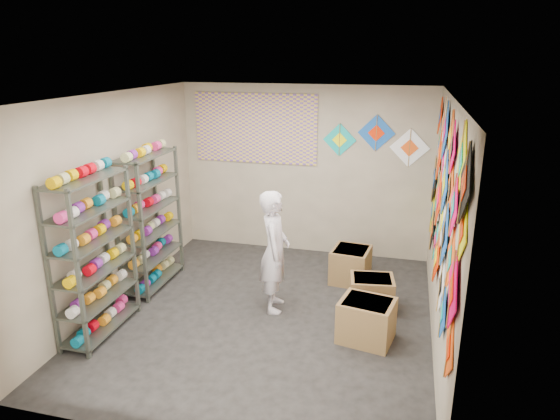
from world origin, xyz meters
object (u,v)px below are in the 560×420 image
(carton_b, at_px, (371,294))
(carton_c, at_px, (351,265))
(shelf_rack_back, at_px, (150,221))
(shopkeeper, at_px, (275,251))
(shelf_rack_front, at_px, (94,257))
(carton_a, at_px, (366,321))

(carton_b, distance_m, carton_c, 0.86)
(shelf_rack_back, xyz_separation_m, shopkeeper, (1.83, -0.24, -0.17))
(carton_c, bearing_deg, shelf_rack_front, -135.20)
(shopkeeper, bearing_deg, carton_a, -122.65)
(carton_a, bearing_deg, shelf_rack_front, -158.03)
(shelf_rack_back, distance_m, carton_a, 3.20)
(shelf_rack_back, height_order, carton_b, shelf_rack_back)
(shelf_rack_front, distance_m, carton_b, 3.39)
(shelf_rack_front, bearing_deg, carton_a, 10.89)
(shopkeeper, distance_m, carton_b, 1.36)
(shopkeeper, xyz_separation_m, carton_c, (0.85, 1.04, -0.54))
(carton_b, xyz_separation_m, carton_c, (-0.36, 0.79, 0.02))
(shopkeeper, distance_m, carton_a, 1.40)
(carton_a, distance_m, carton_c, 1.56)
(shelf_rack_back, distance_m, carton_c, 2.89)
(shopkeeper, bearing_deg, carton_c, -50.37)
(shelf_rack_back, distance_m, shopkeeper, 1.86)
(shelf_rack_back, relative_size, carton_c, 3.39)
(carton_b, bearing_deg, shelf_rack_front, -164.64)
(shelf_rack_front, height_order, carton_b, shelf_rack_front)
(shopkeeper, relative_size, carton_a, 2.67)
(carton_b, relative_size, carton_c, 0.96)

